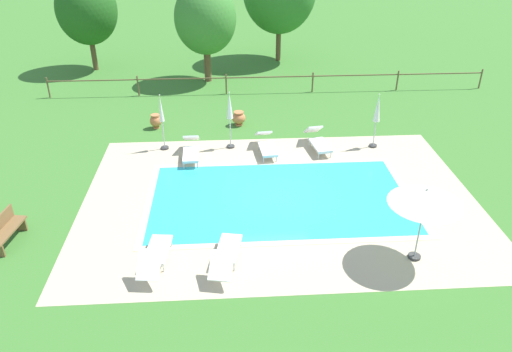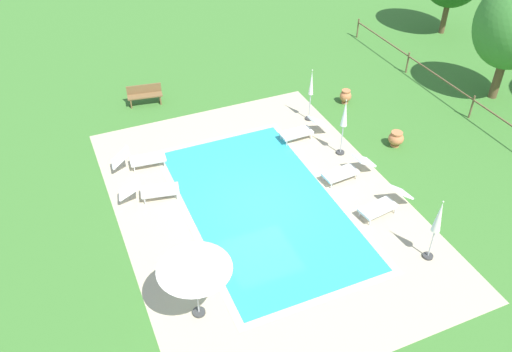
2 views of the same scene
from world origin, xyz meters
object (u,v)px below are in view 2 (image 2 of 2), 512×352
sun_lounger_north_near_steps (303,130)px  wooden_bench_lawn_side (145,94)px  patio_umbrella_open_foreground (194,263)px  sun_lounger_north_end (140,159)px  patio_umbrella_closed_row_west (311,89)px  patio_umbrella_closed_row_mid_west (438,221)px  sun_lounger_south_near_corner (347,170)px  patio_umbrella_closed_row_centre (344,118)px  sun_lounger_north_mid (151,190)px  terracotta_urn_near_fence (346,96)px  terracotta_urn_by_tree (396,138)px  sun_lounger_north_far (385,203)px

sun_lounger_north_near_steps → wooden_bench_lawn_side: wooden_bench_lawn_side is taller
patio_umbrella_open_foreground → sun_lounger_north_end: bearing=178.9°
patio_umbrella_closed_row_west → patio_umbrella_closed_row_mid_west: (8.48, -0.34, 0.07)m
sun_lounger_south_near_corner → patio_umbrella_closed_row_centre: patio_umbrella_closed_row_centre is taller
sun_lounger_north_near_steps → sun_lounger_north_mid: bearing=-78.7°
sun_lounger_north_mid → terracotta_urn_near_fence: bearing=107.6°
sun_lounger_south_near_corner → terracotta_urn_by_tree: (-1.01, 2.80, -0.01)m
sun_lounger_north_mid → patio_umbrella_closed_row_west: (-2.43, 7.40, 1.07)m
wooden_bench_lawn_side → sun_lounger_south_near_corner: bearing=33.9°
sun_lounger_north_far → patio_umbrella_closed_row_west: (-6.19, 0.41, 1.06)m
wooden_bench_lawn_side → terracotta_urn_by_tree: 10.84m
patio_umbrella_closed_row_centre → wooden_bench_lawn_side: patio_umbrella_closed_row_centre is taller
sun_lounger_south_near_corner → terracotta_urn_by_tree: 2.98m
sun_lounger_south_near_corner → terracotta_urn_by_tree: sun_lounger_south_near_corner is taller
patio_umbrella_closed_row_west → patio_umbrella_closed_row_mid_west: size_ratio=1.02×
wooden_bench_lawn_side → sun_lounger_north_far: bearing=28.9°
sun_lounger_north_far → patio_umbrella_closed_row_centre: bearing=173.9°
sun_lounger_north_mid → patio_umbrella_closed_row_mid_west: (6.05, 7.06, 1.14)m
patio_umbrella_closed_row_west → patio_umbrella_closed_row_centre: patio_umbrella_closed_row_centre is taller
patio_umbrella_open_foreground → sun_lounger_north_far: bearing=102.2°
patio_umbrella_closed_row_west → sun_lounger_north_end: bearing=-86.1°
patio_umbrella_closed_row_west → patio_umbrella_closed_row_centre: size_ratio=0.97×
sun_lounger_north_near_steps → patio_umbrella_closed_row_west: size_ratio=0.88×
patio_umbrella_open_foreground → patio_umbrella_closed_row_mid_west: (0.76, 7.12, -0.51)m
sun_lounger_north_end → patio_umbrella_closed_row_mid_west: size_ratio=0.89×
sun_lounger_north_mid → sun_lounger_north_end: size_ratio=1.05×
sun_lounger_north_mid → patio_umbrella_open_foreground: size_ratio=0.92×
sun_lounger_north_far → patio_umbrella_open_foreground: bearing=-77.8°
wooden_bench_lawn_side → patio_umbrella_closed_row_centre: bearing=41.9°
sun_lounger_north_end → patio_umbrella_closed_row_centre: 7.70m
sun_lounger_north_far → patio_umbrella_closed_row_west: size_ratio=0.89×
sun_lounger_north_near_steps → patio_umbrella_closed_row_centre: patio_umbrella_closed_row_centre is taller
patio_umbrella_closed_row_centre → terracotta_urn_near_fence: (-3.25, 2.13, -1.24)m
sun_lounger_north_mid → patio_umbrella_open_foreground: 5.54m
sun_lounger_south_near_corner → terracotta_urn_by_tree: size_ratio=3.29×
sun_lounger_north_far → terracotta_urn_near_fence: (-6.76, 2.51, -0.03)m
patio_umbrella_closed_row_west → wooden_bench_lawn_side: 7.28m
sun_lounger_north_near_steps → patio_umbrella_closed_row_centre: (1.55, 0.85, 1.23)m
sun_lounger_north_far → sun_lounger_south_near_corner: 2.11m
sun_lounger_north_far → terracotta_urn_by_tree: bearing=140.0°
sun_lounger_north_far → patio_umbrella_closed_row_centre: size_ratio=0.87×
patio_umbrella_closed_row_mid_west → terracotta_urn_near_fence: patio_umbrella_closed_row_mid_west is taller
sun_lounger_north_mid → patio_umbrella_closed_row_mid_west: patio_umbrella_closed_row_mid_west is taller
sun_lounger_north_mid → sun_lounger_north_end: sun_lounger_north_end is taller
patio_umbrella_closed_row_centre → sun_lounger_north_end: bearing=-106.6°
sun_lounger_north_end → terracotta_urn_near_fence: 9.48m
sun_lounger_south_near_corner → terracotta_urn_near_fence: sun_lounger_south_near_corner is taller
patio_umbrella_open_foreground → terracotta_urn_by_tree: bearing=115.7°
sun_lounger_north_end → terracotta_urn_by_tree: sun_lounger_north_end is taller
sun_lounger_north_end → terracotta_urn_by_tree: (2.58, 9.52, -0.03)m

